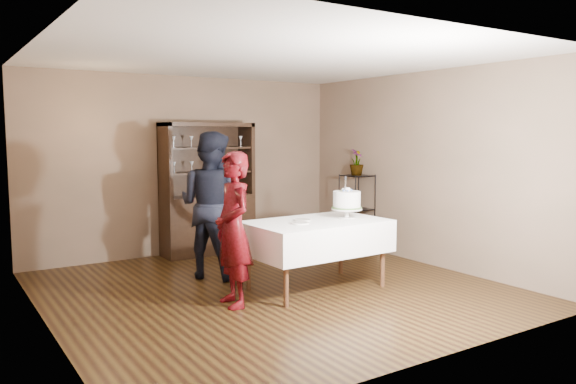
% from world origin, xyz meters
% --- Properties ---
extents(floor, '(5.00, 5.00, 0.00)m').
position_xyz_m(floor, '(0.00, 0.00, 0.00)').
color(floor, black).
rests_on(floor, ground).
extents(ceiling, '(5.00, 5.00, 0.00)m').
position_xyz_m(ceiling, '(0.00, 0.00, 2.70)').
color(ceiling, silver).
rests_on(ceiling, back_wall).
extents(back_wall, '(5.00, 0.02, 2.70)m').
position_xyz_m(back_wall, '(0.00, 2.50, 1.35)').
color(back_wall, brown).
rests_on(back_wall, floor).
extents(wall_left, '(0.02, 5.00, 2.70)m').
position_xyz_m(wall_left, '(-2.50, 0.00, 1.35)').
color(wall_left, brown).
rests_on(wall_left, floor).
extents(wall_right, '(0.02, 5.00, 2.70)m').
position_xyz_m(wall_right, '(2.50, 0.00, 1.35)').
color(wall_right, brown).
rests_on(wall_right, floor).
extents(china_hutch, '(1.40, 0.48, 2.00)m').
position_xyz_m(china_hutch, '(0.20, 2.25, 0.66)').
color(china_hutch, black).
rests_on(china_hutch, floor).
extents(plant_etagere, '(0.42, 0.42, 1.20)m').
position_xyz_m(plant_etagere, '(2.28, 1.20, 0.65)').
color(plant_etagere, black).
rests_on(plant_etagere, floor).
extents(cake_table, '(1.65, 1.04, 0.82)m').
position_xyz_m(cake_table, '(0.44, -0.26, 0.62)').
color(cake_table, white).
rests_on(cake_table, floor).
extents(woman, '(0.45, 0.64, 1.65)m').
position_xyz_m(woman, '(-0.69, -0.31, 0.83)').
color(woman, '#350405').
rests_on(woman, floor).
extents(man, '(1.09, 1.15, 1.87)m').
position_xyz_m(man, '(-0.36, 0.93, 0.93)').
color(man, black).
rests_on(man, floor).
extents(cake, '(0.41, 0.41, 0.51)m').
position_xyz_m(cake, '(0.87, -0.28, 1.02)').
color(cake, white).
rests_on(cake, cake_table).
extents(plate_near, '(0.25, 0.25, 0.01)m').
position_xyz_m(plate_near, '(0.16, -0.33, 0.82)').
color(plate_near, white).
rests_on(plate_near, cake_table).
extents(plate_far, '(0.25, 0.25, 0.01)m').
position_xyz_m(plate_far, '(0.30, -0.16, 0.82)').
color(plate_far, white).
rests_on(plate_far, cake_table).
extents(potted_plant, '(0.32, 0.32, 0.41)m').
position_xyz_m(potted_plant, '(2.25, 1.18, 1.39)').
color(potted_plant, '#476C33').
rests_on(potted_plant, plant_etagere).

